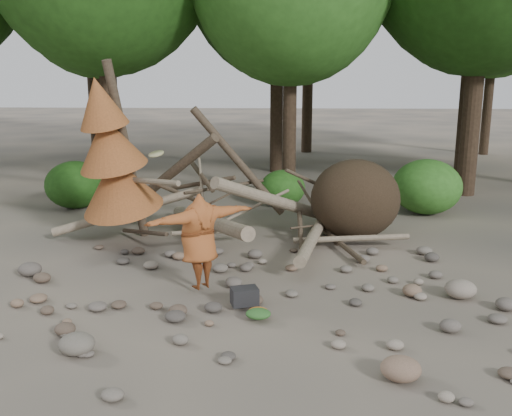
{
  "coord_description": "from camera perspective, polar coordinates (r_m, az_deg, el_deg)",
  "views": [
    {
      "loc": [
        0.84,
        -9.51,
        3.99
      ],
      "look_at": [
        0.29,
        1.5,
        1.4
      ],
      "focal_mm": 40.0,
      "sensor_mm": 36.0,
      "label": 1
    }
  ],
  "objects": [
    {
      "name": "dead_conifer",
      "position": [
        13.61,
        -14.12,
        4.89
      ],
      "size": [
        2.06,
        2.16,
        4.35
      ],
      "color": "#4C3F30",
      "rests_on": "ground"
    },
    {
      "name": "boulder_front_left",
      "position": [
        8.93,
        -17.49,
        -12.83
      ],
      "size": [
        0.53,
        0.48,
        0.32
      ],
      "primitive_type": "ellipsoid",
      "color": "#686156",
      "rests_on": "ground"
    },
    {
      "name": "cloth_orange",
      "position": [
        9.74,
        0.22,
        -10.56
      ],
      "size": [
        0.34,
        0.28,
        0.12
      ],
      "primitive_type": "ellipsoid",
      "color": "#B8681F",
      "rests_on": "ground"
    },
    {
      "name": "boulder_mid_right",
      "position": [
        11.15,
        19.78,
        -7.63
      ],
      "size": [
        0.57,
        0.52,
        0.34
      ],
      "primitive_type": "ellipsoid",
      "color": "gray",
      "rests_on": "ground"
    },
    {
      "name": "backpack",
      "position": [
        10.09,
        -1.15,
        -9.12
      ],
      "size": [
        0.53,
        0.43,
        0.31
      ],
      "primitive_type": "cube",
      "rotation": [
        0.0,
        0.0,
        0.31
      ],
      "color": "black",
      "rests_on": "ground"
    },
    {
      "name": "boulder_front_right",
      "position": [
        8.13,
        14.28,
        -15.31
      ],
      "size": [
        0.55,
        0.49,
        0.33
      ],
      "primitive_type": "ellipsoid",
      "color": "#7D624E",
      "rests_on": "ground"
    },
    {
      "name": "boulder_mid_left",
      "position": [
        12.48,
        -21.67,
        -5.71
      ],
      "size": [
        0.47,
        0.42,
        0.28
      ],
      "primitive_type": "ellipsoid",
      "color": "#58514A",
      "rests_on": "ground"
    },
    {
      "name": "ground",
      "position": [
        10.35,
        -2.05,
        -9.47
      ],
      "size": [
        120.0,
        120.0,
        0.0
      ],
      "primitive_type": "plane",
      "color": "#514C44",
      "rests_on": "ground"
    },
    {
      "name": "deadfall_pile",
      "position": [
        14.13,
        7.58,
        0.69
      ],
      "size": [
        8.55,
        5.24,
        3.3
      ],
      "color": "#332619",
      "rests_on": "ground"
    },
    {
      "name": "frisbee_thrower",
      "position": [
        10.6,
        -5.7,
        -3.31
      ],
      "size": [
        2.12,
        1.85,
        2.55
      ],
      "color": "#984C22",
      "rests_on": "ground"
    },
    {
      "name": "bush_right",
      "position": [
        17.32,
        16.71,
        2.05
      ],
      "size": [
        2.0,
        2.0,
        1.6
      ],
      "primitive_type": "ellipsoid",
      "color": "#347323",
      "rests_on": "ground"
    },
    {
      "name": "cloth_green",
      "position": [
        9.61,
        0.23,
        -10.8
      ],
      "size": [
        0.42,
        0.35,
        0.16
      ],
      "primitive_type": "ellipsoid",
      "color": "#2B5B24",
      "rests_on": "ground"
    },
    {
      "name": "bush_mid",
      "position": [
        17.65,
        2.67,
        2.01
      ],
      "size": [
        1.4,
        1.4,
        1.12
      ],
      "primitive_type": "ellipsoid",
      "color": "#2A611C",
      "rests_on": "ground"
    },
    {
      "name": "bush_left",
      "position": [
        18.17,
        -17.63,
        2.23
      ],
      "size": [
        1.8,
        1.8,
        1.44
      ],
      "primitive_type": "ellipsoid",
      "color": "#1F4D14",
      "rests_on": "ground"
    }
  ]
}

